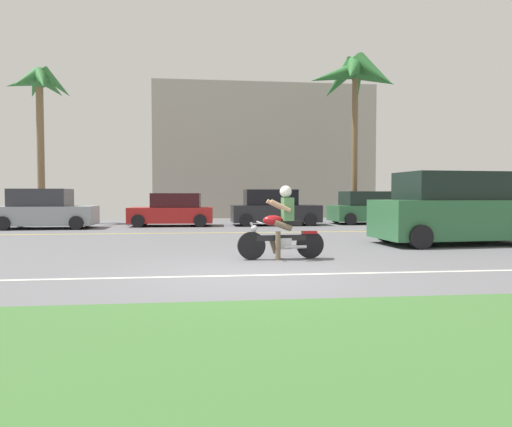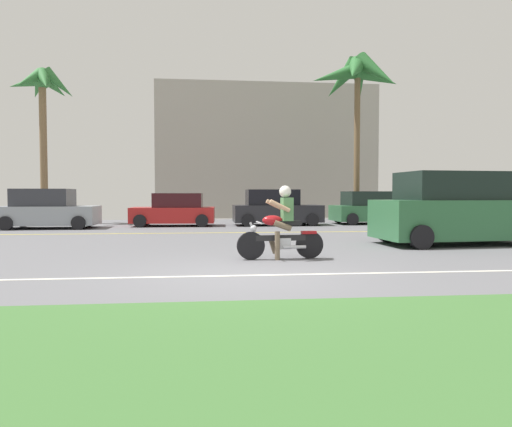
# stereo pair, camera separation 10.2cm
# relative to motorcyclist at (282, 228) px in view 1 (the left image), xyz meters

# --- Properties ---
(ground) EXTENTS (56.00, 30.00, 0.04)m
(ground) POSITION_rel_motorcyclist_xyz_m (-0.93, 1.10, -0.71)
(ground) COLOR slate
(grass_median) EXTENTS (56.00, 3.80, 0.06)m
(grass_median) POSITION_rel_motorcyclist_xyz_m (-0.93, -6.00, -0.66)
(grass_median) COLOR #3D6B33
(grass_median) RESTS_ON ground
(lane_line_near) EXTENTS (50.40, 0.12, 0.01)m
(lane_line_near) POSITION_rel_motorcyclist_xyz_m (-0.93, -1.97, -0.68)
(lane_line_near) COLOR silver
(lane_line_near) RESTS_ON ground
(lane_line_far) EXTENTS (50.40, 0.12, 0.01)m
(lane_line_far) POSITION_rel_motorcyclist_xyz_m (-0.93, 7.00, -0.68)
(lane_line_far) COLOR yellow
(lane_line_far) RESTS_ON ground
(motorcyclist) EXTENTS (1.94, 0.63, 1.62)m
(motorcyclist) POSITION_rel_motorcyclist_xyz_m (0.00, 0.00, 0.00)
(motorcyclist) COLOR black
(motorcyclist) RESTS_ON ground
(suv_nearby) EXTENTS (4.73, 2.44, 2.06)m
(suv_nearby) POSITION_rel_motorcyclist_xyz_m (5.44, 2.47, 0.31)
(suv_nearby) COLOR #2D663D
(suv_nearby) RESTS_ON ground
(parked_car_0) EXTENTS (3.88, 2.09, 1.65)m
(parked_car_0) POSITION_rel_motorcyclist_xyz_m (-8.27, 9.95, 0.08)
(parked_car_0) COLOR #8C939E
(parked_car_0) RESTS_ON ground
(parked_car_1) EXTENTS (3.74, 2.04, 1.47)m
(parked_car_1) POSITION_rel_motorcyclist_xyz_m (-3.11, 10.93, 0.00)
(parked_car_1) COLOR #AD1E1E
(parked_car_1) RESTS_ON ground
(parked_car_2) EXTENTS (4.06, 2.00, 1.64)m
(parked_car_2) POSITION_rel_motorcyclist_xyz_m (1.48, 10.97, 0.08)
(parked_car_2) COLOR #232328
(parked_car_2) RESTS_ON ground
(parked_car_3) EXTENTS (3.93, 2.22, 1.56)m
(parked_car_3) POSITION_rel_motorcyclist_xyz_m (6.21, 11.48, 0.04)
(parked_car_3) COLOR #2D663D
(parked_car_3) RESTS_ON ground
(palm_tree_0) EXTENTS (3.31, 3.27, 7.63)m
(palm_tree_0) POSITION_rel_motorcyclist_xyz_m (-9.65, 13.57, 5.66)
(palm_tree_0) COLOR brown
(palm_tree_0) RESTS_ON ground
(palm_tree_1) EXTENTS (4.79, 4.63, 8.46)m
(palm_tree_1) POSITION_rel_motorcyclist_xyz_m (5.89, 12.75, 6.51)
(palm_tree_1) COLOR brown
(palm_tree_1) RESTS_ON ground
(building_far) EXTENTS (13.39, 4.00, 8.07)m
(building_far) POSITION_rel_motorcyclist_xyz_m (2.00, 19.10, 3.35)
(building_far) COLOR #A8A399
(building_far) RESTS_ON ground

